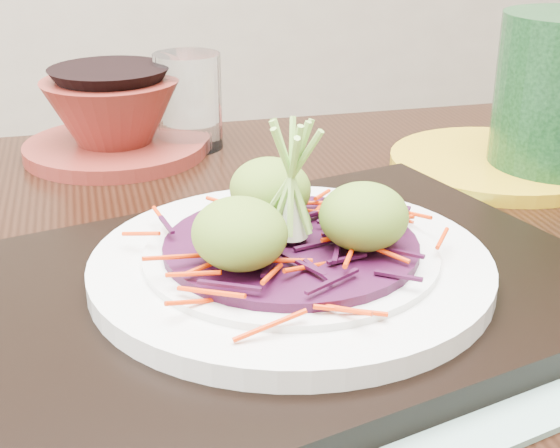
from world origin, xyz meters
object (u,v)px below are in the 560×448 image
object	(u,v)px
serving_tray	(291,288)
water_glass	(188,101)
yellow_plate	(498,163)
terracotta_bowl_set	(114,121)
white_plate	(291,264)
dining_table	(234,433)

from	to	relation	value
serving_tray	water_glass	size ratio (longest dim) A/B	4.02
yellow_plate	serving_tray	bearing A→B (deg)	-145.99
terracotta_bowl_set	yellow_plate	xyz separation A→B (m)	(0.32, -0.15, -0.03)
white_plate	terracotta_bowl_set	bearing A→B (deg)	100.19
water_glass	yellow_plate	distance (m)	0.29
water_glass	terracotta_bowl_set	world-z (taller)	water_glass
white_plate	water_glass	xyz separation A→B (m)	(0.01, 0.33, 0.02)
white_plate	yellow_plate	distance (m)	0.31
serving_tray	yellow_plate	distance (m)	0.31
dining_table	white_plate	bearing A→B (deg)	-18.83
terracotta_bowl_set	yellow_plate	bearing A→B (deg)	-25.72
water_glass	terracotta_bowl_set	bearing A→B (deg)	179.69
white_plate	yellow_plate	world-z (taller)	white_plate
dining_table	white_plate	xyz separation A→B (m)	(0.03, -0.01, 0.13)
dining_table	serving_tray	xyz separation A→B (m)	(0.03, -0.01, 0.11)
white_plate	water_glass	world-z (taller)	water_glass
dining_table	white_plate	distance (m)	0.13
dining_table	serving_tray	world-z (taller)	serving_tray
terracotta_bowl_set	yellow_plate	distance (m)	0.36
serving_tray	white_plate	size ratio (longest dim) A/B	1.54
terracotta_bowl_set	white_plate	bearing A→B (deg)	-79.81
white_plate	yellow_plate	xyz separation A→B (m)	(0.26, 0.18, -0.02)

